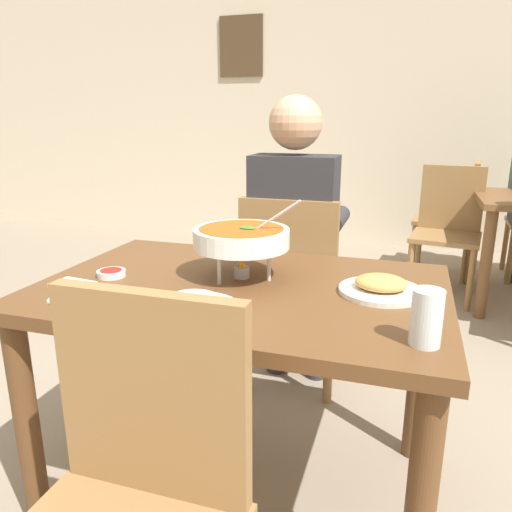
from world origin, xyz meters
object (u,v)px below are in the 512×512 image
Objects in this scene: sauce_dish at (111,273)px; diner_main at (295,229)px; curry_bowl at (241,238)px; chair_bg_corner at (457,212)px; appetizer_plate at (381,287)px; drink_glass at (426,321)px; chair_viewer_empty at (130,499)px; chair_diner_main at (293,283)px; dining_table_main at (241,319)px; rice_plate at (194,305)px; chair_bg_right at (448,224)px.

diner_main is at bearing 61.39° from sauce_dish.
chair_bg_corner is at bearing 72.31° from curry_bowl.
drink_glass is at bearing -69.55° from appetizer_plate.
chair_diner_main is at bearing 90.00° from chair_viewer_empty.
dining_table_main is at bearing -72.39° from curry_bowl.
rice_plate is at bearing -92.57° from diner_main.
diner_main is 1.46× the size of chair_bg_corner.
curry_bowl is 0.43m from sauce_dish.
appetizer_plate is at bearing -2.02° from curry_bowl.
chair_bg_corner is at bearing 76.23° from chair_viewer_empty.
drink_glass is (0.12, -0.31, 0.04)m from appetizer_plate.
chair_diner_main and chair_bg_right have the same top height.
chair_viewer_empty is 3.75× the size of appetizer_plate.
appetizer_plate is 2.67× the size of sauce_dish.
chair_diner_main is 1.00× the size of chair_viewer_empty.
drink_glass is at bearing -26.53° from dining_table_main.
dining_table_main is at bearing 79.92° from rice_plate.
diner_main is at bearing 118.08° from drink_glass.
chair_diner_main is (-0.00, 0.69, -0.11)m from dining_table_main.
curry_bowl is at bearing -107.69° from chair_bg_corner.
curry_bowl reaches higher than rice_plate.
rice_plate is at bearing 178.22° from drink_glass.
curry_bowl reaches higher than appetizer_plate.
chair_viewer_empty is 2.99m from chair_bg_right.
diner_main reaches higher than chair_diner_main.
chair_bg_corner is at bearing 65.74° from sauce_dish.
drink_glass is (0.55, -0.33, -0.07)m from curry_bowl.
diner_main is 5.46× the size of rice_plate.
appetizer_plate is at bearing 110.45° from drink_glass.
chair_viewer_empty is at bearing -103.77° from chair_bg_corner.
drink_glass is 0.14× the size of chair_bg_corner.
curry_bowl is 0.37× the size of chair_bg_right.
sauce_dish is 2.57m from chair_bg_right.
chair_bg_right is at bearing 64.54° from chair_diner_main.
curry_bowl is at bearing 107.61° from dining_table_main.
appetizer_plate is (0.45, 0.29, 0.00)m from rice_plate.
appetizer_plate is at bearing -98.91° from chair_bg_corner.
chair_viewer_empty is 1.00× the size of chair_bg_right.
curry_bowl is at bearing -91.73° from diner_main.
chair_bg_corner is (0.83, 3.39, 0.00)m from chair_viewer_empty.
chair_diner_main is 0.97m from rice_plate.
curry_bowl is at bearing 85.63° from rice_plate.
curry_bowl reaches higher than chair_bg_right.
dining_table_main is 0.61m from drink_glass.
dining_table_main is at bearing -90.00° from diner_main.
chair_diner_main is 3.75× the size of appetizer_plate.
rice_plate is at bearing -107.44° from chair_bg_right.
chair_diner_main and chair_bg_corner have the same top height.
chair_viewer_empty and chair_bg_right have the same top height.
chair_diner_main is 10.00× the size of sauce_dish.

